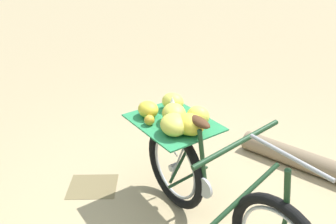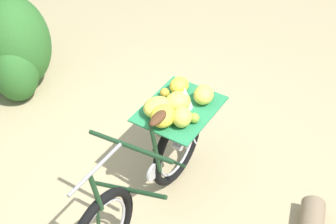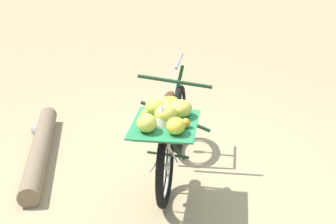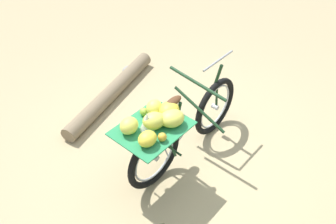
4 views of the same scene
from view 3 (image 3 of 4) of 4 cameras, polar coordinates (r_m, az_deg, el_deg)
name	(u,v)px [view 3 (image 3 of 4)]	position (r m, az deg, el deg)	size (l,w,h in m)	color
ground_plane	(186,179)	(4.85, 2.15, -7.70)	(60.00, 60.00, 0.00)	tan
bicycle	(171,132)	(4.53, 0.31, -2.28)	(1.25, 1.64, 1.03)	black
fallen_log	(40,150)	(5.34, -14.56, -4.23)	(0.20, 0.20, 1.91)	#7F6B51
path_stone	(40,130)	(5.87, -14.57, -2.02)	(0.24, 0.20, 0.15)	gray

